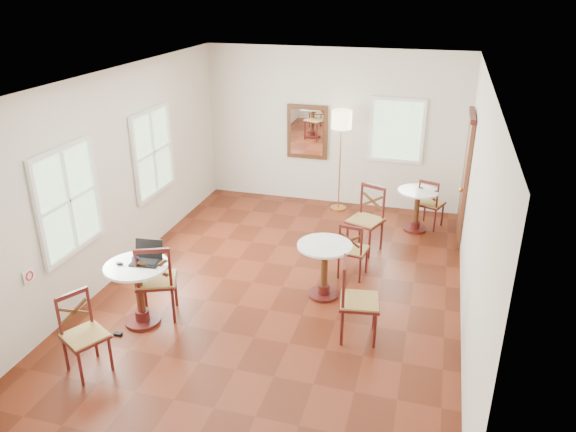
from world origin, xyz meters
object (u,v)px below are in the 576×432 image
object	(u,v)px
mouse	(119,264)
power_adapter	(118,334)
cafe_table_near	(139,287)
chair_back_b	(366,219)
chair_near_b	(84,334)
floor_lamp	(341,126)
cafe_table_back	(417,206)
chair_near_a	(157,281)
chair_mid_b	(357,301)
navy_mug	(136,261)
cafe_table_mid	(324,264)
water_glass	(139,252)
chair_mid_a	(353,250)
chair_back_a	(430,203)
laptop	(147,256)

from	to	relation	value
mouse	power_adapter	size ratio (longest dim) A/B	1.01
cafe_table_near	chair_back_b	bearing A→B (deg)	49.44
chair_near_b	floor_lamp	xyz separation A→B (m)	(1.85, 5.52, 1.16)
cafe_table_back	mouse	size ratio (longest dim) A/B	7.62
cafe_table_near	chair_near_a	world-z (taller)	chair_near_a
chair_mid_b	mouse	world-z (taller)	chair_mid_b
chair_mid_b	power_adapter	world-z (taller)	chair_mid_b
floor_lamp	navy_mug	distance (m)	4.88
cafe_table_mid	navy_mug	size ratio (longest dim) A/B	6.24
chair_near_a	water_glass	distance (m)	0.43
cafe_table_mid	mouse	xyz separation A→B (m)	(-2.33, -1.35, 0.37)
chair_near_a	chair_back_b	size ratio (longest dim) A/B	1.00
chair_near_b	mouse	xyz separation A→B (m)	(-0.07, 0.95, 0.39)
cafe_table_mid	chair_mid_b	bearing A→B (deg)	-54.99
cafe_table_near	mouse	bearing A→B (deg)	-163.33
chair_mid_b	power_adapter	distance (m)	3.03
cafe_table_near	cafe_table_back	distance (m)	5.07
cafe_table_near	power_adapter	distance (m)	0.63
cafe_table_back	mouse	bearing A→B (deg)	-130.81
chair_near_b	chair_mid_b	world-z (taller)	chair_mid_b
chair_mid_a	chair_mid_b	distance (m)	1.54
chair_back_a	laptop	distance (m)	5.23
chair_back_a	water_glass	distance (m)	5.28
laptop	water_glass	bearing A→B (deg)	146.65
chair_mid_b	laptop	bearing A→B (deg)	88.37
cafe_table_mid	water_glass	size ratio (longest dim) A/B	7.17
chair_mid_a	chair_back_a	world-z (taller)	chair_back_a
cafe_table_mid	chair_back_b	distance (m)	1.64
cafe_table_mid	floor_lamp	xyz separation A→B (m)	(-0.41, 3.22, 1.14)
mouse	cafe_table_near	bearing A→B (deg)	38.80
chair_mid_a	mouse	size ratio (longest dim) A/B	8.95
cafe_table_mid	navy_mug	bearing A→B (deg)	-148.82
cafe_table_mid	water_glass	distance (m)	2.49
cafe_table_mid	laptop	size ratio (longest dim) A/B	2.06
water_glass	laptop	bearing A→B (deg)	-27.09
floor_lamp	mouse	bearing A→B (deg)	-112.80
floor_lamp	mouse	distance (m)	5.02
navy_mug	laptop	bearing A→B (deg)	56.54
power_adapter	chair_back_b	bearing A→B (deg)	50.85
mouse	navy_mug	world-z (taller)	navy_mug
water_glass	cafe_table_back	bearing A→B (deg)	48.08
water_glass	power_adapter	distance (m)	1.05
cafe_table_back	cafe_table_mid	bearing A→B (deg)	-112.77
chair_near_b	power_adapter	xyz separation A→B (m)	(-0.04, 0.66, -0.45)
chair_back_b	floor_lamp	world-z (taller)	floor_lamp
water_glass	power_adapter	xyz separation A→B (m)	(-0.08, -0.56, -0.89)
cafe_table_back	chair_near_b	distance (m)	5.95
cafe_table_back	water_glass	world-z (taller)	water_glass
chair_back_a	mouse	distance (m)	5.56
laptop	cafe_table_mid	bearing A→B (deg)	23.26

